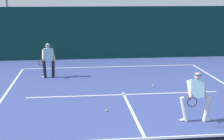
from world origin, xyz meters
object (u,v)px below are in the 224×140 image
at_px(tennis_ball_extra, 153,85).
at_px(player_far, 48,59).
at_px(player_near, 196,95).
at_px(tennis_ball, 106,110).

bearing_deg(tennis_ball_extra, player_far, 157.06).
xyz_separation_m(player_near, tennis_ball, (-2.66, 1.20, -0.83)).
bearing_deg(tennis_ball_extra, player_near, -85.10).
bearing_deg(player_near, player_far, -44.98).
distance_m(player_far, tennis_ball_extra, 5.04).
xyz_separation_m(player_far, tennis_ball_extra, (4.57, -1.93, -0.87)).
bearing_deg(player_far, tennis_ball, 111.94).
relative_size(player_far, tennis_ball, 24.82).
distance_m(player_near, tennis_ball_extra, 4.23).
relative_size(player_far, tennis_ball_extra, 24.82).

